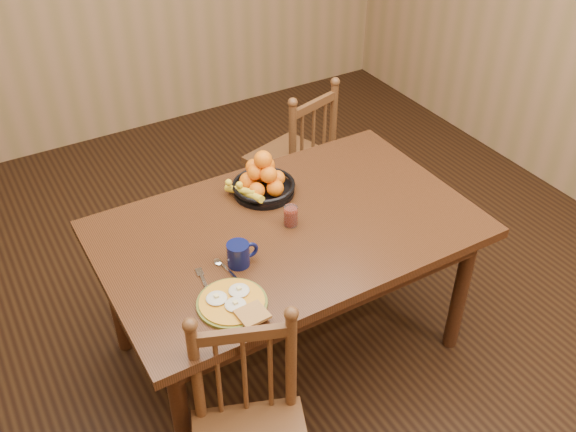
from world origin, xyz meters
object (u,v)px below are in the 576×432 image
chair_far (295,158)px  fruit_bowl (262,181)px  dining_table (288,241)px  breakfast_plate (233,303)px  coffee_mug (239,254)px

chair_far → fruit_bowl: fruit_bowl is taller
dining_table → breakfast_plate: 0.53m
chair_far → coffee_mug: size_ratio=6.87×
chair_far → coffee_mug: chair_far is taller
fruit_bowl → dining_table: bearing=-94.7°
breakfast_plate → coffee_mug: (0.13, 0.19, 0.04)m
breakfast_plate → fruit_bowl: fruit_bowl is taller
dining_table → chair_far: (0.56, 0.88, -0.22)m
chair_far → fruit_bowl: 0.89m
chair_far → dining_table: bearing=41.3°
chair_far → breakfast_plate: bearing=34.4°
dining_table → coffee_mug: size_ratio=12.00×
dining_table → chair_far: chair_far is taller
chair_far → breakfast_plate: (-0.98, -1.19, 0.32)m
dining_table → fruit_bowl: (0.02, 0.27, 0.15)m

